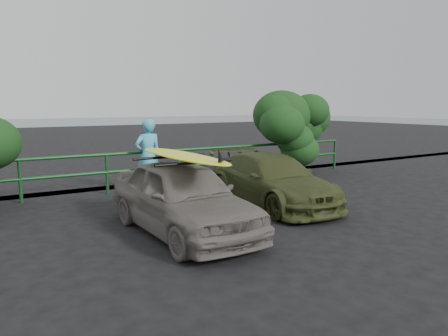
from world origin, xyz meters
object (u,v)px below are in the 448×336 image
(sedan, at_px, (183,197))
(man, at_px, (148,156))
(surfboard, at_px, (182,156))
(olive_vehicle, at_px, (272,180))
(guardrail, at_px, (144,170))

(sedan, bearing_deg, man, 76.58)
(man, distance_m, surfboard, 3.84)
(man, bearing_deg, olive_vehicle, 124.99)
(olive_vehicle, bearing_deg, surfboard, -155.62)
(sedan, bearing_deg, olive_vehicle, 18.80)
(man, height_order, surfboard, man)
(sedan, bearing_deg, guardrail, 77.31)
(sedan, height_order, man, man)
(olive_vehicle, bearing_deg, guardrail, 125.21)
(olive_vehicle, bearing_deg, sedan, -155.62)
(sedan, distance_m, olive_vehicle, 2.85)
(sedan, relative_size, surfboard, 1.24)
(man, bearing_deg, guardrail, -92.64)
(guardrail, bearing_deg, man, -94.46)
(guardrail, relative_size, man, 7.44)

